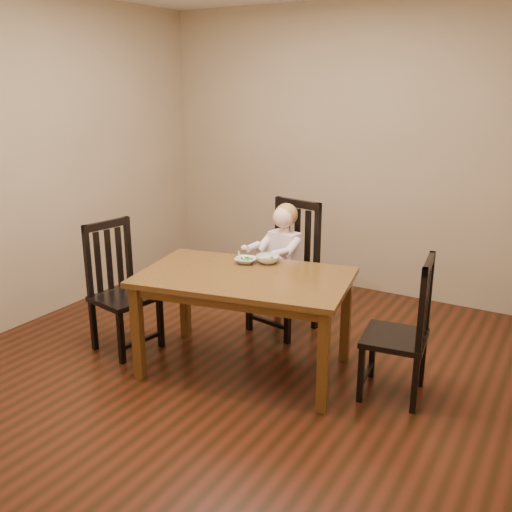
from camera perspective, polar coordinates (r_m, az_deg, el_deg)
The scene contains 9 objects.
room at distance 3.81m, azimuth -1.57°, elevation 7.48°, with size 4.01×4.01×2.71m.
dining_table at distance 3.94m, azimuth -1.14°, elevation -3.02°, with size 1.57×1.12×0.72m.
chair_child at distance 4.67m, azimuth 3.10°, elevation -1.33°, with size 0.53×0.51×1.07m.
chair_left at distance 4.46m, azimuth -13.38°, elevation -3.25°, with size 0.48×0.49×0.99m.
chair_right at distance 3.78m, azimuth 14.48°, elevation -7.32°, with size 0.44×0.46×0.95m.
toddler at distance 4.59m, azimuth 2.72°, elevation 0.17°, with size 0.32×0.40×0.55m, color white, non-canonical shape.
bowl_peas at distance 4.16m, azimuth -1.03°, elevation -0.44°, with size 0.16×0.16×0.04m, color silver.
bowl_veg at distance 4.16m, azimuth 1.17°, elevation -0.32°, with size 0.17×0.17×0.05m, color silver.
fork at distance 4.15m, azimuth -1.65°, elevation -0.13°, with size 0.10×0.11×0.05m.
Camera 1 is at (2.00, -3.18, 1.98)m, focal length 40.00 mm.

